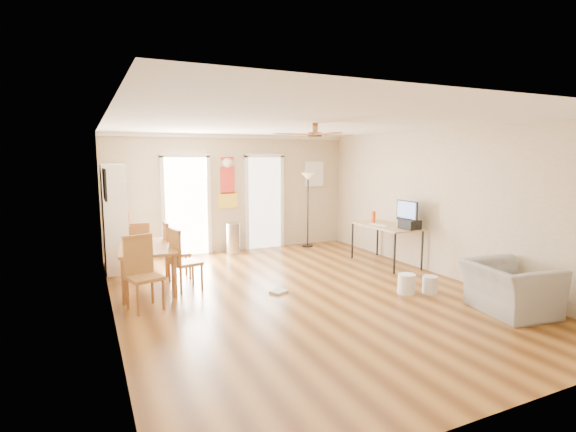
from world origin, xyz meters
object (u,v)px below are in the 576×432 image
trash_can (233,238)px  computer_desk (385,244)px  dining_chair_right_a (177,250)px  dining_chair_right_b (187,259)px  printer (410,225)px  bookshelf (115,218)px  torchiere_lamp (308,210)px  dining_chair_near (144,274)px  armchair (509,288)px  dining_table (148,267)px  wastebasket_b (407,284)px  wastebasket_a (430,285)px  dining_chair_far (140,247)px

trash_can → computer_desk: computer_desk is taller
dining_chair_right_a → dining_chair_right_b: bearing=-178.5°
printer → computer_desk: bearing=97.3°
dining_chair_right_b → bookshelf: bearing=17.0°
torchiere_lamp → computer_desk: 2.28m
dining_chair_near → trash_can: dining_chair_near is taller
dining_chair_near → armchair: (4.47, -2.25, -0.17)m
armchair → dining_table: bearing=62.3°
wastebasket_b → wastebasket_a: bearing=-20.3°
bookshelf → torchiere_lamp: 4.28m
dining_chair_far → armchair: bearing=142.9°
dining_chair_near → printer: bearing=-14.4°
wastebasket_b → armchair: (0.71, -1.25, 0.19)m
printer → armchair: size_ratio=0.32×
dining_chair_right_b → dining_chair_right_a: bearing=-10.8°
computer_desk → wastebasket_b: size_ratio=4.65×
dining_chair_far → printer: 5.04m
printer → bookshelf: bearing=151.2°
bookshelf → dining_chair_near: 2.48m
armchair → bookshelf: bearing=54.5°
dining_table → trash_can: 2.75m
dining_chair_near → wastebasket_a: 4.29m
dining_chair_right_b → dining_chair_far: (-0.54, 1.53, -0.04)m
dining_chair_near → torchiere_lamp: (4.05, 2.83, 0.36)m
torchiere_lamp → armchair: size_ratio=1.65×
dining_table → armchair: bearing=-37.1°
dining_chair_right_a → dining_chair_near: bearing=154.2°
dining_chair_near → torchiere_lamp: size_ratio=0.59×
dining_chair_right_b → wastebasket_a: (3.40, -1.80, -0.36)m
bookshelf → computer_desk: bearing=-28.2°
torchiere_lamp → wastebasket_b: size_ratio=5.58×
trash_can → computer_desk: bearing=-41.4°
bookshelf → torchiere_lamp: (4.26, 0.41, -0.12)m
dining_chair_right_b → computer_desk: bearing=-100.4°
dining_table → dining_chair_right_a: bearing=35.5°
torchiere_lamp → wastebasket_a: bearing=-88.9°
dining_chair_far → armchair: dining_chair_far is taller
dining_table → armchair: dining_table is taller
dining_chair_right_b → armchair: bearing=-138.7°
dining_table → dining_chair_far: 1.19m
bookshelf → printer: (4.98, -2.29, -0.13)m
torchiere_lamp → armchair: (0.42, -5.08, -0.53)m
dining_chair_far → trash_can: 2.13m
dining_chair_far → torchiere_lamp: bearing=-161.7°
dining_chair_far → torchiere_lamp: torchiere_lamp is taller
dining_chair_near → dining_chair_far: 2.20m
dining_chair_far → wastebasket_b: size_ratio=2.95×
torchiere_lamp → dining_chair_right_b: bearing=-146.9°
armchair → torchiere_lamp: bearing=14.2°
bookshelf → wastebasket_b: bookshelf is taller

